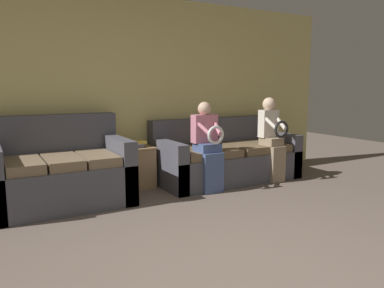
{
  "coord_description": "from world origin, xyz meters",
  "views": [
    {
      "loc": [
        -1.43,
        -1.71,
        1.34
      ],
      "look_at": [
        0.6,
        1.9,
        0.7
      ],
      "focal_mm": 35.0,
      "sensor_mm": 36.0,
      "label": 1
    }
  ],
  "objects_px": {
    "couch_side": "(60,174)",
    "child_left_seated": "(208,143)",
    "couch_main": "(225,158)",
    "child_right_seated": "(272,135)",
    "book_stack": "(135,144)",
    "side_shelf": "(135,166)"
  },
  "relations": [
    {
      "from": "book_stack",
      "to": "couch_side",
      "type": "bearing_deg",
      "value": -165.21
    },
    {
      "from": "couch_main",
      "to": "child_left_seated",
      "type": "xyz_separation_m",
      "value": [
        -0.54,
        -0.4,
        0.32
      ]
    },
    {
      "from": "couch_main",
      "to": "couch_side",
      "type": "relative_size",
      "value": 1.37
    },
    {
      "from": "child_left_seated",
      "to": "child_right_seated",
      "type": "relative_size",
      "value": 0.97
    },
    {
      "from": "child_left_seated",
      "to": "child_right_seated",
      "type": "xyz_separation_m",
      "value": [
        1.07,
        0.0,
        0.04
      ]
    },
    {
      "from": "book_stack",
      "to": "child_left_seated",
      "type": "bearing_deg",
      "value": -39.54
    },
    {
      "from": "couch_side",
      "to": "book_stack",
      "type": "relative_size",
      "value": 4.98
    },
    {
      "from": "couch_main",
      "to": "book_stack",
      "type": "xyz_separation_m",
      "value": [
        -1.29,
        0.22,
        0.28
      ]
    },
    {
      "from": "couch_main",
      "to": "couch_side",
      "type": "distance_m",
      "value": 2.3
    },
    {
      "from": "couch_main",
      "to": "child_left_seated",
      "type": "height_order",
      "value": "child_left_seated"
    },
    {
      "from": "child_right_seated",
      "to": "couch_main",
      "type": "bearing_deg",
      "value": 143.6
    },
    {
      "from": "child_left_seated",
      "to": "side_shelf",
      "type": "xyz_separation_m",
      "value": [
        -0.75,
        0.62,
        -0.34
      ]
    },
    {
      "from": "couch_main",
      "to": "side_shelf",
      "type": "bearing_deg",
      "value": 170.14
    },
    {
      "from": "couch_main",
      "to": "child_right_seated",
      "type": "height_order",
      "value": "child_right_seated"
    },
    {
      "from": "couch_side",
      "to": "couch_main",
      "type": "bearing_deg",
      "value": 1.02
    },
    {
      "from": "child_left_seated",
      "to": "side_shelf",
      "type": "height_order",
      "value": "child_left_seated"
    },
    {
      "from": "couch_main",
      "to": "child_right_seated",
      "type": "xyz_separation_m",
      "value": [
        0.54,
        -0.4,
        0.36
      ]
    },
    {
      "from": "couch_main",
      "to": "side_shelf",
      "type": "distance_m",
      "value": 1.31
    },
    {
      "from": "couch_side",
      "to": "child_left_seated",
      "type": "distance_m",
      "value": 1.82
    },
    {
      "from": "couch_main",
      "to": "book_stack",
      "type": "relative_size",
      "value": 6.84
    },
    {
      "from": "child_right_seated",
      "to": "book_stack",
      "type": "relative_size",
      "value": 3.96
    },
    {
      "from": "couch_main",
      "to": "couch_side",
      "type": "height_order",
      "value": "couch_side"
    }
  ]
}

